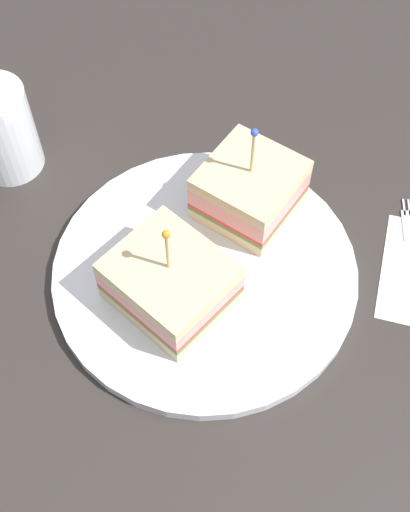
# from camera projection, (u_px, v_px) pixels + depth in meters

# --- Properties ---
(ground_plane) EXTENTS (0.94, 0.94, 0.02)m
(ground_plane) POSITION_uv_depth(u_px,v_px,m) (205.00, 280.00, 0.62)
(ground_plane) COLOR #2D2826
(plate) EXTENTS (0.28, 0.28, 0.01)m
(plate) POSITION_uv_depth(u_px,v_px,m) (205.00, 271.00, 0.61)
(plate) COLOR white
(plate) RESTS_ON ground_plane
(sandwich_half_front) EXTENTS (0.11, 0.11, 0.11)m
(sandwich_half_front) POSITION_uv_depth(u_px,v_px,m) (249.00, 190.00, 0.62)
(sandwich_half_front) COLOR beige
(sandwich_half_front) RESTS_ON plate
(sandwich_half_back) EXTENTS (0.12, 0.12, 0.10)m
(sandwich_half_back) POSITION_uv_depth(u_px,v_px,m) (170.00, 282.00, 0.57)
(sandwich_half_back) COLOR beige
(sandwich_half_back) RESTS_ON plate
(drink_glass) EXTENTS (0.07, 0.07, 0.09)m
(drink_glass) POSITION_uv_depth(u_px,v_px,m) (2.00, 133.00, 0.65)
(drink_glass) COLOR silver
(drink_glass) RESTS_ON ground_plane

